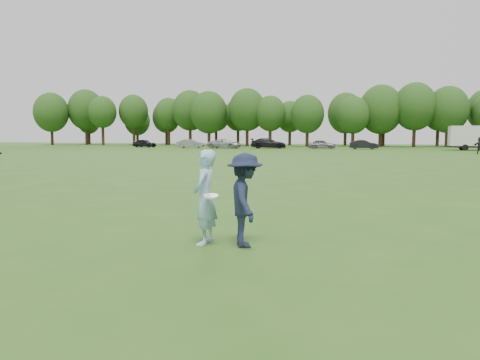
% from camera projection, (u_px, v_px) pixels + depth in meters
% --- Properties ---
extents(ground, '(200.00, 200.00, 0.00)m').
position_uv_depth(ground, '(265.00, 243.00, 8.68)').
color(ground, '#2B5818').
rests_on(ground, ground).
extents(thrower, '(0.44, 0.65, 1.74)m').
position_uv_depth(thrower, '(205.00, 197.00, 8.50)').
color(thrower, '#98C5EB').
rests_on(thrower, ground).
extents(defender, '(1.00, 1.25, 1.69)m').
position_uv_depth(defender, '(245.00, 200.00, 8.34)').
color(defender, '#1A2139').
rests_on(defender, ground).
extents(player_far_d, '(1.75, 1.16, 1.81)m').
position_uv_depth(player_far_d, '(480.00, 145.00, 49.39)').
color(player_far_d, black).
rests_on(player_far_d, ground).
extents(car_a, '(4.07, 2.04, 1.33)m').
position_uv_depth(car_a, '(144.00, 143.00, 76.16)').
color(car_a, black).
rests_on(car_a, ground).
extents(car_b, '(4.22, 1.95, 1.34)m').
position_uv_depth(car_b, '(190.00, 144.00, 72.82)').
color(car_b, slate).
rests_on(car_b, ground).
extents(car_c, '(5.21, 2.77, 1.39)m').
position_uv_depth(car_c, '(225.00, 144.00, 70.79)').
color(car_c, '#A6A6AA').
rests_on(car_c, ground).
extents(car_d, '(5.54, 2.84, 1.54)m').
position_uv_depth(car_d, '(268.00, 143.00, 70.33)').
color(car_d, black).
rests_on(car_d, ground).
extents(car_e, '(4.01, 1.82, 1.34)m').
position_uv_depth(car_e, '(322.00, 144.00, 67.46)').
color(car_e, slate).
rests_on(car_e, ground).
extents(car_f, '(4.09, 1.64, 1.32)m').
position_uv_depth(car_f, '(364.00, 145.00, 66.04)').
color(car_f, black).
rests_on(car_f, ground).
extents(disc_in_play, '(0.29, 0.29, 0.09)m').
position_uv_depth(disc_in_play, '(211.00, 196.00, 8.21)').
color(disc_in_play, white).
rests_on(disc_in_play, ground).
extents(treeline, '(130.35, 18.39, 11.74)m').
position_uv_depth(treeline, '(381.00, 110.00, 80.88)').
color(treeline, '#332114').
rests_on(treeline, ground).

